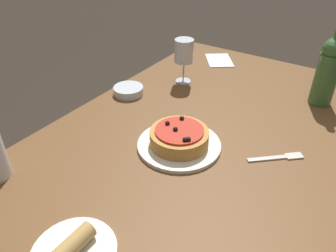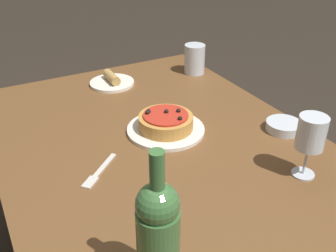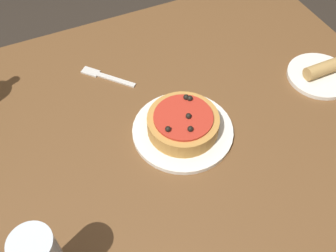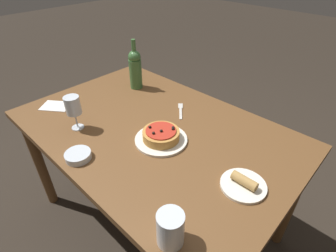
{
  "view_description": "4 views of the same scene",
  "coord_description": "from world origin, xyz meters",
  "px_view_note": "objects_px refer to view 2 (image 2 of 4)",
  "views": [
    {
      "loc": [
        0.77,
        0.36,
        1.34
      ],
      "look_at": [
        0.1,
        -0.09,
        0.81
      ],
      "focal_mm": 35.0,
      "sensor_mm": 36.0,
      "label": 1
    },
    {
      "loc": [
        -0.85,
        0.46,
        1.39
      ],
      "look_at": [
        0.05,
        -0.03,
        0.8
      ],
      "focal_mm": 42.0,
      "sensor_mm": 36.0,
      "label": 2
    },
    {
      "loc": [
        -0.18,
        -0.58,
        1.52
      ],
      "look_at": [
        0.07,
        -0.05,
        0.79
      ],
      "focal_mm": 42.0,
      "sensor_mm": 36.0,
      "label": 3
    },
    {
      "loc": [
        0.8,
        -0.73,
        1.52
      ],
      "look_at": [
        0.15,
        -0.05,
        0.86
      ],
      "focal_mm": 28.0,
      "sensor_mm": 36.0,
      "label": 4
    }
  ],
  "objects_px": {
    "fork": "(98,173)",
    "side_plate": "(112,81)",
    "wine_glass": "(311,134)",
    "water_cup": "(195,59)",
    "side_bowl": "(284,126)",
    "pizza": "(166,121)",
    "dining_table": "(168,174)",
    "wine_bottle": "(158,237)",
    "dinner_plate": "(166,130)"
  },
  "relations": [
    {
      "from": "fork",
      "to": "side_plate",
      "type": "height_order",
      "value": "side_plate"
    },
    {
      "from": "wine_glass",
      "to": "water_cup",
      "type": "relative_size",
      "value": 1.44
    },
    {
      "from": "side_bowl",
      "to": "side_plate",
      "type": "bearing_deg",
      "value": 30.21
    },
    {
      "from": "pizza",
      "to": "side_bowl",
      "type": "height_order",
      "value": "pizza"
    },
    {
      "from": "pizza",
      "to": "fork",
      "type": "xyz_separation_m",
      "value": [
        -0.11,
        0.27,
        -0.03
      ]
    },
    {
      "from": "dining_table",
      "to": "wine_bottle",
      "type": "xyz_separation_m",
      "value": [
        -0.4,
        0.24,
        0.21
      ]
    },
    {
      "from": "wine_bottle",
      "to": "wine_glass",
      "type": "bearing_deg",
      "value": -75.63
    },
    {
      "from": "wine_bottle",
      "to": "water_cup",
      "type": "bearing_deg",
      "value": -35.24
    },
    {
      "from": "dining_table",
      "to": "fork",
      "type": "height_order",
      "value": "fork"
    },
    {
      "from": "fork",
      "to": "side_plate",
      "type": "bearing_deg",
      "value": -156.87
    },
    {
      "from": "dining_table",
      "to": "wine_glass",
      "type": "distance_m",
      "value": 0.44
    },
    {
      "from": "water_cup",
      "to": "side_bowl",
      "type": "bearing_deg",
      "value": 179.53
    },
    {
      "from": "dinner_plate",
      "to": "wine_bottle",
      "type": "xyz_separation_m",
      "value": [
        -0.51,
        0.29,
        0.12
      ]
    },
    {
      "from": "side_plate",
      "to": "water_cup",
      "type": "bearing_deg",
      "value": -98.19
    },
    {
      "from": "pizza",
      "to": "fork",
      "type": "height_order",
      "value": "pizza"
    },
    {
      "from": "wine_glass",
      "to": "side_plate",
      "type": "distance_m",
      "value": 0.85
    },
    {
      "from": "wine_bottle",
      "to": "pizza",
      "type": "bearing_deg",
      "value": -29.37
    },
    {
      "from": "wine_glass",
      "to": "wine_bottle",
      "type": "xyz_separation_m",
      "value": [
        -0.13,
        0.5,
        0.0
      ]
    },
    {
      "from": "wine_glass",
      "to": "dinner_plate",
      "type": "bearing_deg",
      "value": 29.82
    },
    {
      "from": "dinner_plate",
      "to": "wine_bottle",
      "type": "bearing_deg",
      "value": 150.62
    },
    {
      "from": "dinner_plate",
      "to": "water_cup",
      "type": "height_order",
      "value": "water_cup"
    },
    {
      "from": "dinner_plate",
      "to": "wine_glass",
      "type": "xyz_separation_m",
      "value": [
        -0.38,
        -0.22,
        0.12
      ]
    },
    {
      "from": "dinner_plate",
      "to": "side_plate",
      "type": "relative_size",
      "value": 1.4
    },
    {
      "from": "dinner_plate",
      "to": "side_bowl",
      "type": "relative_size",
      "value": 2.2
    },
    {
      "from": "wine_bottle",
      "to": "side_plate",
      "type": "xyz_separation_m",
      "value": [
        0.94,
        -0.27,
        -0.12
      ]
    },
    {
      "from": "dinner_plate",
      "to": "water_cup",
      "type": "bearing_deg",
      "value": -41.95
    },
    {
      "from": "wine_bottle",
      "to": "side_bowl",
      "type": "height_order",
      "value": "wine_bottle"
    },
    {
      "from": "wine_glass",
      "to": "wine_bottle",
      "type": "relative_size",
      "value": 0.57
    },
    {
      "from": "dining_table",
      "to": "dinner_plate",
      "type": "bearing_deg",
      "value": -25.11
    },
    {
      "from": "side_bowl",
      "to": "dinner_plate",
      "type": "bearing_deg",
      "value": 62.7
    },
    {
      "from": "pizza",
      "to": "side_plate",
      "type": "height_order",
      "value": "pizza"
    },
    {
      "from": "wine_glass",
      "to": "fork",
      "type": "height_order",
      "value": "wine_glass"
    },
    {
      "from": "side_plate",
      "to": "dinner_plate",
      "type": "bearing_deg",
      "value": -177.94
    },
    {
      "from": "fork",
      "to": "side_plate",
      "type": "distance_m",
      "value": 0.6
    },
    {
      "from": "side_bowl",
      "to": "side_plate",
      "type": "xyz_separation_m",
      "value": [
        0.6,
        0.35,
        -0.0
      ]
    },
    {
      "from": "side_bowl",
      "to": "wine_bottle",
      "type": "bearing_deg",
      "value": 118.26
    },
    {
      "from": "pizza",
      "to": "side_plate",
      "type": "distance_m",
      "value": 0.43
    },
    {
      "from": "pizza",
      "to": "side_bowl",
      "type": "distance_m",
      "value": 0.38
    },
    {
      "from": "wine_bottle",
      "to": "water_cup",
      "type": "distance_m",
      "value": 1.09
    },
    {
      "from": "dining_table",
      "to": "wine_bottle",
      "type": "height_order",
      "value": "wine_bottle"
    },
    {
      "from": "wine_glass",
      "to": "water_cup",
      "type": "height_order",
      "value": "wine_glass"
    },
    {
      "from": "dining_table",
      "to": "pizza",
      "type": "height_order",
      "value": "pizza"
    },
    {
      "from": "wine_glass",
      "to": "dining_table",
      "type": "bearing_deg",
      "value": 44.06
    },
    {
      "from": "water_cup",
      "to": "side_plate",
      "type": "xyz_separation_m",
      "value": [
        0.05,
        0.36,
        -0.05
      ]
    },
    {
      "from": "pizza",
      "to": "water_cup",
      "type": "height_order",
      "value": "water_cup"
    },
    {
      "from": "fork",
      "to": "wine_bottle",
      "type": "bearing_deg",
      "value": 45.18
    },
    {
      "from": "fork",
      "to": "side_bowl",
      "type": "bearing_deg",
      "value": 132.09
    },
    {
      "from": "wine_glass",
      "to": "water_cup",
      "type": "bearing_deg",
      "value": -9.25
    },
    {
      "from": "side_plate",
      "to": "dining_table",
      "type": "bearing_deg",
      "value": 176.43
    },
    {
      "from": "wine_glass",
      "to": "side_plate",
      "type": "xyz_separation_m",
      "value": [
        0.81,
        0.23,
        -0.11
      ]
    }
  ]
}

